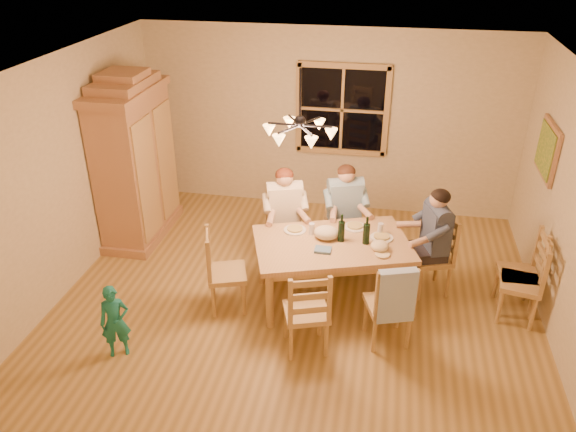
% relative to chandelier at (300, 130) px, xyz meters
% --- Properties ---
extents(floor, '(5.50, 5.50, 0.00)m').
position_rel_chandelier_xyz_m(floor, '(0.00, 0.00, -2.08)').
color(floor, olive).
rests_on(floor, ground).
extents(ceiling, '(5.50, 5.00, 0.02)m').
position_rel_chandelier_xyz_m(ceiling, '(0.00, 0.00, 0.62)').
color(ceiling, white).
rests_on(ceiling, wall_back).
extents(wall_back, '(5.50, 0.02, 2.70)m').
position_rel_chandelier_xyz_m(wall_back, '(0.00, 2.50, -0.73)').
color(wall_back, '#C9BA8E').
rests_on(wall_back, floor).
extents(wall_left, '(0.02, 5.00, 2.70)m').
position_rel_chandelier_xyz_m(wall_left, '(-2.75, 0.00, -0.73)').
color(wall_left, '#C9BA8E').
rests_on(wall_left, floor).
extents(wall_right, '(0.02, 5.00, 2.70)m').
position_rel_chandelier_xyz_m(wall_right, '(2.75, 0.00, -0.73)').
color(wall_right, '#C9BA8E').
rests_on(wall_right, floor).
extents(window, '(1.30, 0.06, 1.30)m').
position_rel_chandelier_xyz_m(window, '(0.20, 2.47, -0.53)').
color(window, black).
rests_on(window, wall_back).
extents(painting, '(0.06, 0.78, 0.64)m').
position_rel_chandelier_xyz_m(painting, '(2.71, 1.20, -0.48)').
color(painting, '#A67447').
rests_on(painting, wall_right).
extents(chandelier, '(0.77, 0.68, 0.71)m').
position_rel_chandelier_xyz_m(chandelier, '(0.00, 0.00, 0.00)').
color(chandelier, black).
rests_on(chandelier, ceiling).
extents(armoire, '(0.66, 1.40, 2.30)m').
position_rel_chandelier_xyz_m(armoire, '(-2.42, 1.12, -1.02)').
color(armoire, '#A67447').
rests_on(armoire, floor).
extents(dining_table, '(1.96, 1.55, 0.76)m').
position_rel_chandelier_xyz_m(dining_table, '(0.37, 0.06, -1.42)').
color(dining_table, '#A7784A').
rests_on(dining_table, floor).
extents(chair_far_left, '(0.55, 0.54, 0.99)m').
position_rel_chandelier_xyz_m(chair_far_left, '(-0.30, 0.69, -1.77)').
color(chair_far_left, tan).
rests_on(chair_far_left, floor).
extents(chair_far_right, '(0.55, 0.54, 0.99)m').
position_rel_chandelier_xyz_m(chair_far_right, '(0.43, 0.94, -1.77)').
color(chair_far_right, tan).
rests_on(chair_far_right, floor).
extents(chair_near_left, '(0.55, 0.54, 0.99)m').
position_rel_chandelier_xyz_m(chair_near_left, '(0.23, -0.84, -1.77)').
color(chair_near_left, tan).
rests_on(chair_near_left, floor).
extents(chair_near_right, '(0.55, 0.54, 0.99)m').
position_rel_chandelier_xyz_m(chair_near_right, '(1.04, -0.57, -1.77)').
color(chair_near_right, tan).
rests_on(chair_near_right, floor).
extents(chair_end_left, '(0.54, 0.55, 0.99)m').
position_rel_chandelier_xyz_m(chair_end_left, '(-0.76, -0.32, -1.77)').
color(chair_end_left, tan).
rests_on(chair_end_left, floor).
extents(chair_end_right, '(0.54, 0.55, 0.99)m').
position_rel_chandelier_xyz_m(chair_end_right, '(1.50, 0.45, -1.77)').
color(chair_end_right, tan).
rests_on(chair_end_right, floor).
extents(adult_woman, '(0.49, 0.52, 0.87)m').
position_rel_chandelier_xyz_m(adult_woman, '(-0.30, 0.69, -1.24)').
color(adult_woman, beige).
rests_on(adult_woman, floor).
extents(adult_plaid_man, '(0.49, 0.52, 0.87)m').
position_rel_chandelier_xyz_m(adult_plaid_man, '(0.43, 0.94, -1.24)').
color(adult_plaid_man, teal).
rests_on(adult_plaid_man, floor).
extents(adult_slate_man, '(0.52, 0.49, 0.87)m').
position_rel_chandelier_xyz_m(adult_slate_man, '(1.50, 0.45, -1.24)').
color(adult_slate_man, '#3C4760').
rests_on(adult_slate_man, floor).
extents(towel, '(0.39, 0.22, 0.58)m').
position_rel_chandelier_xyz_m(towel, '(1.10, -0.75, -1.38)').
color(towel, '#A6C1E1').
rests_on(towel, chair_near_right).
extents(wine_bottle_a, '(0.08, 0.08, 0.33)m').
position_rel_chandelier_xyz_m(wine_bottle_a, '(0.46, 0.12, -1.15)').
color(wine_bottle_a, black).
rests_on(wine_bottle_a, dining_table).
extents(wine_bottle_b, '(0.08, 0.08, 0.33)m').
position_rel_chandelier_xyz_m(wine_bottle_b, '(0.74, 0.11, -1.15)').
color(wine_bottle_b, black).
rests_on(wine_bottle_b, dining_table).
extents(plate_woman, '(0.26, 0.26, 0.02)m').
position_rel_chandelier_xyz_m(plate_woman, '(-0.09, 0.24, -1.31)').
color(plate_woman, white).
rests_on(plate_woman, dining_table).
extents(plate_plaid, '(0.26, 0.26, 0.02)m').
position_rel_chandelier_xyz_m(plate_plaid, '(0.59, 0.45, -1.31)').
color(plate_plaid, white).
rests_on(plate_plaid, dining_table).
extents(plate_slate, '(0.26, 0.26, 0.02)m').
position_rel_chandelier_xyz_m(plate_slate, '(0.91, 0.25, -1.31)').
color(plate_slate, white).
rests_on(plate_slate, dining_table).
extents(wine_glass_a, '(0.06, 0.06, 0.14)m').
position_rel_chandelier_xyz_m(wine_glass_a, '(0.12, 0.20, -1.25)').
color(wine_glass_a, silver).
rests_on(wine_glass_a, dining_table).
extents(wine_glass_b, '(0.06, 0.06, 0.14)m').
position_rel_chandelier_xyz_m(wine_glass_b, '(0.89, 0.35, -1.25)').
color(wine_glass_b, silver).
rests_on(wine_glass_b, dining_table).
extents(cap, '(0.20, 0.20, 0.11)m').
position_rel_chandelier_xyz_m(cap, '(0.90, -0.01, -1.26)').
color(cap, beige).
rests_on(cap, dining_table).
extents(napkin, '(0.22, 0.19, 0.03)m').
position_rel_chandelier_xyz_m(napkin, '(0.29, -0.14, -1.30)').
color(napkin, slate).
rests_on(napkin, dining_table).
extents(cloth_bundle, '(0.28, 0.22, 0.15)m').
position_rel_chandelier_xyz_m(cloth_bundle, '(0.29, 0.13, -1.24)').
color(cloth_bundle, beige).
rests_on(cloth_bundle, dining_table).
extents(child, '(0.35, 0.30, 0.81)m').
position_rel_chandelier_xyz_m(child, '(-1.64, -1.29, -1.67)').
color(child, '#1B7B72').
rests_on(child, floor).
extents(chair_spare_front, '(0.50, 0.51, 0.99)m').
position_rel_chandelier_xyz_m(chair_spare_front, '(2.45, 0.09, -1.77)').
color(chair_spare_front, tan).
rests_on(chair_spare_front, floor).
extents(chair_spare_back, '(0.43, 0.45, 0.99)m').
position_rel_chandelier_xyz_m(chair_spare_back, '(2.45, 0.26, -1.77)').
color(chair_spare_back, tan).
rests_on(chair_spare_back, floor).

